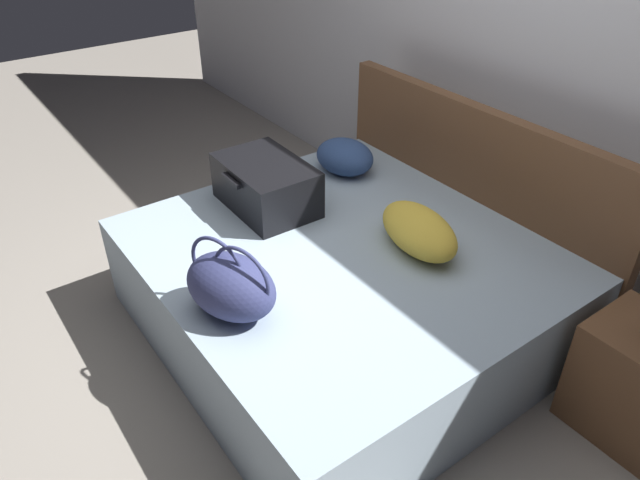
{
  "coord_description": "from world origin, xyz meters",
  "views": [
    {
      "loc": [
        1.85,
        -1.08,
        2.15
      ],
      "look_at": [
        0.0,
        0.27,
        0.61
      ],
      "focal_mm": 33.18,
      "sensor_mm": 36.0,
      "label": 1
    }
  ],
  "objects": [
    {
      "name": "pillow_center_head",
      "position": [
        -0.63,
        0.91,
        0.61
      ],
      "size": [
        0.4,
        0.34,
        0.2
      ],
      "primitive_type": "ellipsoid",
      "rotation": [
        0.0,
        0.0,
        0.11
      ],
      "color": "navy",
      "rests_on": "bed"
    },
    {
      "name": "ground_plane",
      "position": [
        0.0,
        0.0,
        0.0
      ],
      "size": [
        12.0,
        12.0,
        0.0
      ],
      "primitive_type": "plane",
      "color": "gray"
    },
    {
      "name": "nightstand",
      "position": [
        1.23,
        1.03,
        0.26
      ],
      "size": [
        0.44,
        0.4,
        0.52
      ],
      "primitive_type": "cube",
      "color": "brown",
      "rests_on": "ground"
    },
    {
      "name": "hard_case_large",
      "position": [
        -0.56,
        0.32,
        0.65
      ],
      "size": [
        0.56,
        0.41,
        0.26
      ],
      "rotation": [
        0.0,
        0.0,
        -0.02
      ],
      "color": "black",
      "rests_on": "bed"
    },
    {
      "name": "pillow_near_headboard",
      "position": [
        0.21,
        0.7,
        0.61
      ],
      "size": [
        0.53,
        0.36,
        0.2
      ],
      "primitive_type": "ellipsoid",
      "rotation": [
        0.0,
        0.0,
        -0.18
      ],
      "color": "gold",
      "rests_on": "bed"
    },
    {
      "name": "headboard",
      "position": [
        0.0,
        1.32,
        0.51
      ],
      "size": [
        1.94,
        0.08,
        1.02
      ],
      "primitive_type": "cube",
      "color": "brown",
      "rests_on": "ground"
    },
    {
      "name": "duffel_bag",
      "position": [
        0.11,
        -0.26,
        0.66
      ],
      "size": [
        0.49,
        0.41,
        0.35
      ],
      "rotation": [
        0.0,
        0.0,
        0.37
      ],
      "color": "navy",
      "rests_on": "bed"
    },
    {
      "name": "bed",
      "position": [
        0.0,
        0.4,
        0.26
      ],
      "size": [
        1.9,
        1.75,
        0.51
      ],
      "primitive_type": "cube",
      "color": "#99ADBC",
      "rests_on": "ground"
    },
    {
      "name": "back_wall",
      "position": [
        0.0,
        1.65,
        1.3
      ],
      "size": [
        8.0,
        0.1,
        2.6
      ],
      "primitive_type": "cube",
      "color": "silver",
      "rests_on": "ground"
    }
  ]
}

